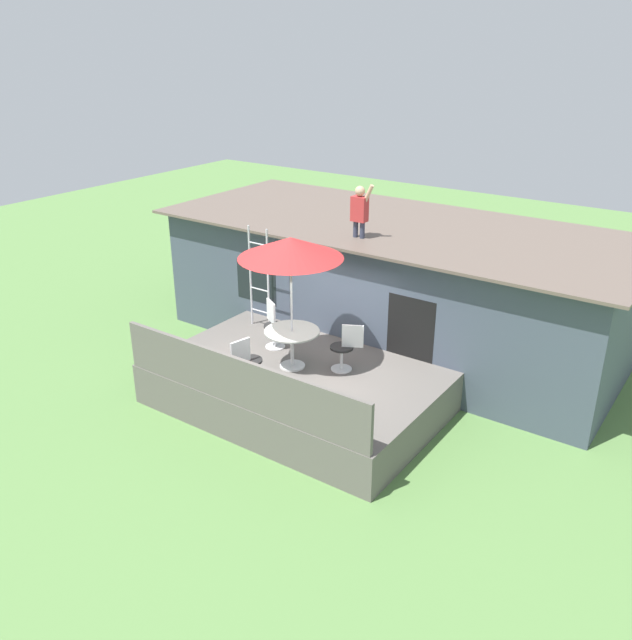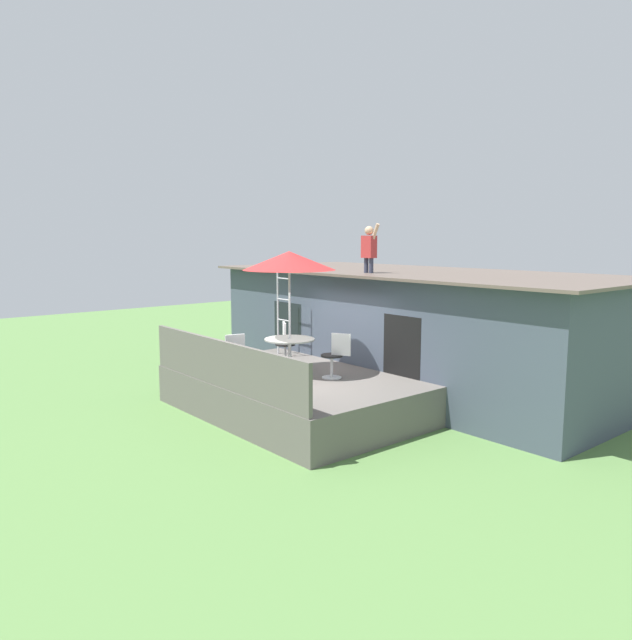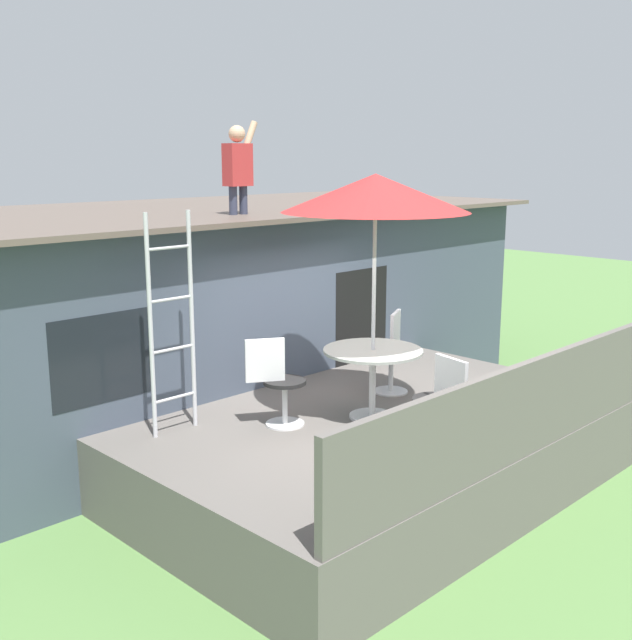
% 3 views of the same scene
% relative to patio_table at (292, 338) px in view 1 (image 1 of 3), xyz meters
% --- Properties ---
extents(ground_plane, '(40.00, 40.00, 0.00)m').
position_rel_patio_table_xyz_m(ground_plane, '(0.13, 0.02, -1.39)').
color(ground_plane, '#567F42').
extents(house, '(10.50, 4.50, 2.82)m').
position_rel_patio_table_xyz_m(house, '(0.13, 3.62, 0.03)').
color(house, '#424C5B').
rests_on(house, ground).
extents(deck, '(5.32, 3.49, 0.80)m').
position_rel_patio_table_xyz_m(deck, '(0.13, 0.02, -0.99)').
color(deck, '#605B56').
rests_on(deck, ground).
extents(deck_railing, '(5.22, 0.08, 0.90)m').
position_rel_patio_table_xyz_m(deck_railing, '(0.13, -1.68, -0.14)').
color(deck_railing, '#605B56').
rests_on(deck_railing, deck).
extents(patio_table, '(1.04, 1.04, 0.74)m').
position_rel_patio_table_xyz_m(patio_table, '(0.00, 0.00, 0.00)').
color(patio_table, silver).
rests_on(patio_table, deck).
extents(patio_umbrella, '(1.90, 1.90, 2.54)m').
position_rel_patio_table_xyz_m(patio_umbrella, '(0.00, 0.00, 1.76)').
color(patio_umbrella, silver).
rests_on(patio_umbrella, deck).
extents(step_ladder, '(0.52, 0.04, 2.20)m').
position_rel_patio_table_xyz_m(step_ladder, '(-1.71, 1.13, 0.51)').
color(step_ladder, silver).
rests_on(step_ladder, deck).
extents(person_figure, '(0.47, 0.20, 1.11)m').
position_rel_patio_table_xyz_m(person_figure, '(0.06, 2.22, 2.04)').
color(person_figure, '#33384C').
rests_on(person_figure, house).
extents(patio_chair_left, '(0.57, 0.45, 0.92)m').
position_rel_patio_table_xyz_m(patio_chair_left, '(-0.86, 0.53, -0.13)').
color(patio_chair_left, silver).
rests_on(patio_chair_left, deck).
extents(patio_chair_right, '(0.58, 0.44, 0.92)m').
position_rel_patio_table_xyz_m(patio_chair_right, '(0.89, 0.47, -0.13)').
color(patio_chair_right, silver).
rests_on(patio_chair_right, deck).
extents(patio_chair_near, '(0.44, 0.62, 0.92)m').
position_rel_patio_table_xyz_m(patio_chair_near, '(-0.23, -1.03, -0.13)').
color(patio_chair_near, silver).
rests_on(patio_chair_near, deck).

